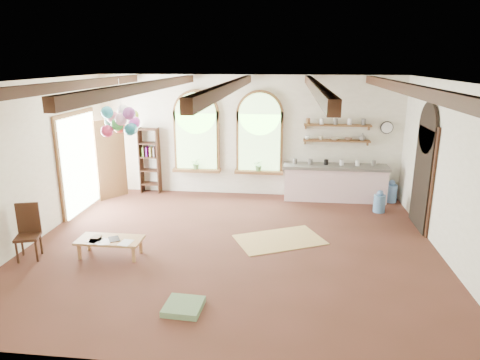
# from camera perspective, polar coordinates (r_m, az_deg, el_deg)

# --- Properties ---
(floor) EXTENTS (8.00, 8.00, 0.00)m
(floor) POSITION_cam_1_polar(r_m,az_deg,el_deg) (8.59, -1.15, -8.79)
(floor) COLOR #582E24
(floor) RESTS_ON ground
(ceiling_beams) EXTENTS (6.20, 6.80, 0.18)m
(ceiling_beams) POSITION_cam_1_polar(r_m,az_deg,el_deg) (7.83, -1.27, 12.32)
(ceiling_beams) COLOR #361911
(ceiling_beams) RESTS_ON ceiling
(window_left) EXTENTS (1.30, 0.28, 2.20)m
(window_left) POSITION_cam_1_polar(r_m,az_deg,el_deg) (11.60, -5.84, 6.06)
(window_left) COLOR brown
(window_left) RESTS_ON floor
(window_right) EXTENTS (1.30, 0.28, 2.20)m
(window_right) POSITION_cam_1_polar(r_m,az_deg,el_deg) (11.36, 2.62, 5.92)
(window_right) COLOR brown
(window_right) RESTS_ON floor
(left_doorway) EXTENTS (0.10, 1.90, 2.50)m
(left_doorway) POSITION_cam_1_polar(r_m,az_deg,el_deg) (11.04, -20.64, 2.08)
(left_doorway) COLOR brown
(left_doorway) RESTS_ON floor
(right_doorway) EXTENTS (0.10, 1.30, 2.40)m
(right_doorway) POSITION_cam_1_polar(r_m,az_deg,el_deg) (10.00, 23.12, 0.17)
(right_doorway) COLOR black
(right_doorway) RESTS_ON floor
(kitchen_counter) EXTENTS (2.68, 0.62, 0.94)m
(kitchen_counter) POSITION_cam_1_polar(r_m,az_deg,el_deg) (11.44, 12.51, -0.32)
(kitchen_counter) COLOR white
(kitchen_counter) RESTS_ON floor
(wall_shelf_lower) EXTENTS (1.70, 0.24, 0.04)m
(wall_shelf_lower) POSITION_cam_1_polar(r_m,az_deg,el_deg) (11.37, 12.74, 5.14)
(wall_shelf_lower) COLOR brown
(wall_shelf_lower) RESTS_ON wall_back
(wall_shelf_upper) EXTENTS (1.70, 0.24, 0.04)m
(wall_shelf_upper) POSITION_cam_1_polar(r_m,az_deg,el_deg) (11.31, 12.86, 7.13)
(wall_shelf_upper) COLOR brown
(wall_shelf_upper) RESTS_ON wall_back
(wall_clock) EXTENTS (0.32, 0.04, 0.32)m
(wall_clock) POSITION_cam_1_polar(r_m,az_deg,el_deg) (11.59, 19.00, 6.62)
(wall_clock) COLOR black
(wall_clock) RESTS_ON wall_back
(bookshelf) EXTENTS (0.53, 0.32, 1.80)m
(bookshelf) POSITION_cam_1_polar(r_m,az_deg,el_deg) (11.98, -11.94, 2.54)
(bookshelf) COLOR #361911
(bookshelf) RESTS_ON floor
(coffee_table) EXTENTS (1.21, 0.55, 0.34)m
(coffee_table) POSITION_cam_1_polar(r_m,az_deg,el_deg) (8.42, -16.95, -7.77)
(coffee_table) COLOR tan
(coffee_table) RESTS_ON floor
(side_chair) EXTENTS (0.51, 0.51, 1.03)m
(side_chair) POSITION_cam_1_polar(r_m,az_deg,el_deg) (8.90, -26.32, -7.55)
(side_chair) COLOR #361911
(side_chair) RESTS_ON floor
(floor_mat) EXTENTS (2.00, 1.70, 0.02)m
(floor_mat) POSITION_cam_1_polar(r_m,az_deg,el_deg) (8.89, 5.29, -7.93)
(floor_mat) COLOR tan
(floor_mat) RESTS_ON floor
(floor_cushion) EXTENTS (0.58, 0.58, 0.09)m
(floor_cushion) POSITION_cam_1_polar(r_m,az_deg,el_deg) (6.64, -7.53, -16.39)
(floor_cushion) COLOR #63865C
(floor_cushion) RESTS_ON floor
(water_jug_a) EXTENTS (0.30, 0.30, 0.59)m
(water_jug_a) POSITION_cam_1_polar(r_m,az_deg,el_deg) (11.75, 19.49, -1.57)
(water_jug_a) COLOR #5A88C1
(water_jug_a) RESTS_ON floor
(water_jug_b) EXTENTS (0.28, 0.28, 0.55)m
(water_jug_b) POSITION_cam_1_polar(r_m,az_deg,el_deg) (10.89, 18.10, -2.88)
(water_jug_b) COLOR #5A88C1
(water_jug_b) RESTS_ON floor
(balloon_cluster) EXTENTS (0.84, 0.88, 1.16)m
(balloon_cluster) POSITION_cam_1_polar(r_m,az_deg,el_deg) (9.30, -15.55, 7.57)
(balloon_cluster) COLOR silver
(balloon_cluster) RESTS_ON floor
(table_book) EXTENTS (0.16, 0.23, 0.02)m
(table_book) POSITION_cam_1_polar(r_m,az_deg,el_deg) (8.59, -19.09, -7.13)
(table_book) COLOR olive
(table_book) RESTS_ON coffee_table
(tablet) EXTENTS (0.30, 0.33, 0.01)m
(tablet) POSITION_cam_1_polar(r_m,az_deg,el_deg) (8.37, -16.44, -7.55)
(tablet) COLOR black
(tablet) RESTS_ON coffee_table
(potted_plant_left) EXTENTS (0.27, 0.23, 0.30)m
(potted_plant_left) POSITION_cam_1_polar(r_m,az_deg,el_deg) (11.65, -5.84, 2.18)
(potted_plant_left) COLOR #598C4C
(potted_plant_left) RESTS_ON window_left
(potted_plant_right) EXTENTS (0.27, 0.23, 0.30)m
(potted_plant_right) POSITION_cam_1_polar(r_m,az_deg,el_deg) (11.42, 2.53, 1.96)
(potted_plant_right) COLOR #598C4C
(potted_plant_right) RESTS_ON window_right
(shelf_cup_a) EXTENTS (0.12, 0.10, 0.10)m
(shelf_cup_a) POSITION_cam_1_polar(r_m,az_deg,el_deg) (11.30, 8.96, 5.63)
(shelf_cup_a) COLOR white
(shelf_cup_a) RESTS_ON wall_shelf_lower
(shelf_cup_b) EXTENTS (0.10, 0.10, 0.09)m
(shelf_cup_b) POSITION_cam_1_polar(r_m,az_deg,el_deg) (11.33, 10.74, 5.55)
(shelf_cup_b) COLOR beige
(shelf_cup_b) RESTS_ON wall_shelf_lower
(shelf_bowl_a) EXTENTS (0.22, 0.22, 0.05)m
(shelf_bowl_a) POSITION_cam_1_polar(r_m,az_deg,el_deg) (11.36, 12.50, 5.38)
(shelf_bowl_a) COLOR beige
(shelf_bowl_a) RESTS_ON wall_shelf_lower
(shelf_bowl_b) EXTENTS (0.20, 0.20, 0.06)m
(shelf_bowl_b) POSITION_cam_1_polar(r_m,az_deg,el_deg) (11.40, 14.26, 5.33)
(shelf_bowl_b) COLOR #8C664C
(shelf_bowl_b) RESTS_ON wall_shelf_lower
(shelf_vase) EXTENTS (0.18, 0.18, 0.19)m
(shelf_vase) POSITION_cam_1_polar(r_m,az_deg,el_deg) (11.44, 16.02, 5.57)
(shelf_vase) COLOR slate
(shelf_vase) RESTS_ON wall_shelf_lower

